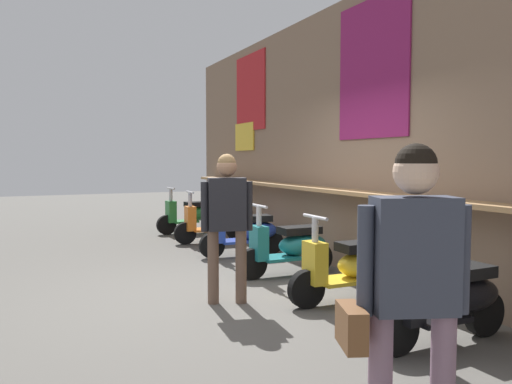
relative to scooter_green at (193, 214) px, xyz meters
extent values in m
plane|color=#56544F|center=(4.89, -1.08, -0.39)|extent=(35.60, 35.60, 0.00)
cube|color=#7F6651|center=(4.89, 0.94, 1.48)|extent=(12.71, 0.25, 3.73)
cube|color=#A87F51|center=(4.89, 0.64, 0.73)|extent=(11.44, 0.36, 0.05)
cube|color=#B22328|center=(1.15, 0.80, 2.45)|extent=(1.30, 0.02, 1.46)
cube|color=#841E56|center=(4.87, 0.80, 2.30)|extent=(1.37, 0.02, 1.75)
cube|color=gold|center=(0.88, 0.80, 1.60)|extent=(0.87, 0.03, 0.54)
ellipsoid|color=#237533|center=(-0.01, 0.17, 0.01)|extent=(0.41, 0.72, 0.30)
cube|color=black|center=(-0.01, 0.12, 0.21)|extent=(0.33, 0.56, 0.10)
cube|color=#237533|center=(0.01, -0.18, -0.14)|extent=(0.40, 0.52, 0.04)
cube|color=#237533|center=(0.02, -0.48, 0.08)|extent=(0.29, 0.17, 0.44)
cylinder|color=#B7B7BC|center=(0.02, -0.48, 0.21)|extent=(0.07, 0.07, 0.70)
cylinder|color=#B7B7BC|center=(0.02, -0.48, 0.56)|extent=(0.46, 0.06, 0.04)
cylinder|color=black|center=(0.03, -0.58, -0.19)|extent=(0.12, 0.40, 0.40)
cylinder|color=black|center=(-0.02, 0.42, -0.19)|extent=(0.12, 0.40, 0.40)
ellipsoid|color=orange|center=(1.37, 0.17, 0.01)|extent=(0.42, 0.72, 0.30)
cube|color=black|center=(1.36, 0.12, 0.21)|extent=(0.33, 0.57, 0.10)
cube|color=orange|center=(1.35, -0.18, -0.14)|extent=(0.41, 0.52, 0.04)
cube|color=orange|center=(1.33, -0.48, 0.08)|extent=(0.29, 0.18, 0.44)
cylinder|color=#B7B7BC|center=(1.33, -0.48, 0.21)|extent=(0.07, 0.07, 0.70)
cylinder|color=#B7B7BC|center=(1.33, -0.48, 0.56)|extent=(0.46, 0.06, 0.04)
cylinder|color=black|center=(1.32, -0.58, -0.19)|extent=(0.12, 0.41, 0.40)
cylinder|color=black|center=(1.38, 0.42, -0.19)|extent=(0.12, 0.41, 0.40)
ellipsoid|color=#233D9E|center=(2.79, 0.17, 0.01)|extent=(0.43, 0.72, 0.30)
cube|color=black|center=(2.79, 0.12, 0.21)|extent=(0.34, 0.57, 0.10)
cube|color=#233D9E|center=(2.77, -0.18, -0.14)|extent=(0.41, 0.52, 0.04)
cube|color=#233D9E|center=(2.75, -0.48, 0.08)|extent=(0.29, 0.18, 0.44)
cylinder|color=#B7B7BC|center=(2.75, -0.48, 0.21)|extent=(0.07, 0.07, 0.70)
cylinder|color=#B7B7BC|center=(2.75, -0.48, 0.56)|extent=(0.46, 0.07, 0.04)
cylinder|color=black|center=(2.74, -0.58, -0.19)|extent=(0.13, 0.41, 0.40)
cylinder|color=black|center=(2.81, 0.42, -0.19)|extent=(0.13, 0.41, 0.40)
ellipsoid|color=#197075|center=(4.25, 0.17, 0.01)|extent=(0.38, 0.70, 0.30)
cube|color=black|center=(4.25, 0.12, 0.21)|extent=(0.30, 0.55, 0.10)
cube|color=#197075|center=(4.25, -0.18, -0.14)|extent=(0.38, 0.50, 0.04)
cube|color=#197075|center=(4.25, -0.48, 0.08)|extent=(0.28, 0.16, 0.44)
cylinder|color=#B7B7BC|center=(4.25, -0.48, 0.21)|extent=(0.07, 0.07, 0.70)
cylinder|color=#B7B7BC|center=(4.25, -0.48, 0.56)|extent=(0.46, 0.04, 0.04)
cylinder|color=black|center=(4.25, -0.58, -0.19)|extent=(0.10, 0.40, 0.40)
cylinder|color=black|center=(4.25, 0.42, -0.19)|extent=(0.10, 0.40, 0.40)
ellipsoid|color=gold|center=(5.62, 0.17, 0.01)|extent=(0.39, 0.71, 0.30)
cube|color=black|center=(5.62, 0.12, 0.21)|extent=(0.31, 0.56, 0.10)
cube|color=gold|center=(5.62, -0.18, -0.14)|extent=(0.39, 0.51, 0.04)
cube|color=gold|center=(5.61, -0.48, 0.08)|extent=(0.28, 0.17, 0.44)
cylinder|color=#B7B7BC|center=(5.61, -0.48, 0.21)|extent=(0.07, 0.07, 0.70)
cylinder|color=#B7B7BC|center=(5.61, -0.48, 0.56)|extent=(0.46, 0.05, 0.04)
cylinder|color=black|center=(5.61, -0.58, -0.19)|extent=(0.11, 0.40, 0.40)
cylinder|color=black|center=(5.63, 0.42, -0.19)|extent=(0.11, 0.40, 0.40)
ellipsoid|color=black|center=(6.97, 0.17, 0.01)|extent=(0.39, 0.71, 0.30)
cube|color=black|center=(6.98, 0.12, 0.21)|extent=(0.31, 0.56, 0.10)
cube|color=black|center=(6.98, -0.18, -0.14)|extent=(0.39, 0.51, 0.04)
cube|color=black|center=(6.99, -0.48, 0.08)|extent=(0.28, 0.17, 0.44)
cylinder|color=#B7B7BC|center=(6.99, -0.48, 0.21)|extent=(0.07, 0.07, 0.70)
cylinder|color=#B7B7BC|center=(6.99, -0.48, 0.56)|extent=(0.46, 0.04, 0.04)
cylinder|color=black|center=(6.99, -0.58, -0.19)|extent=(0.11, 0.40, 0.40)
cylinder|color=black|center=(6.97, 0.42, -0.19)|extent=(0.11, 0.40, 0.40)
cube|color=#383D4C|center=(8.17, -1.51, 0.70)|extent=(0.33, 0.45, 0.57)
sphere|color=beige|center=(8.17, -1.51, 1.10)|extent=(0.22, 0.22, 0.22)
sphere|color=black|center=(8.17, -1.51, 1.14)|extent=(0.20, 0.20, 0.20)
cylinder|color=#383D4C|center=(8.26, -1.29, 0.68)|extent=(0.08, 0.08, 0.54)
cylinder|color=#383D4C|center=(8.08, -1.74, 0.68)|extent=(0.08, 0.08, 0.54)
cube|color=brown|center=(8.08, -1.81, 0.36)|extent=(0.28, 0.19, 0.20)
cylinder|color=brown|center=(5.14, -1.12, 0.01)|extent=(0.12, 0.12, 0.79)
cylinder|color=brown|center=(5.04, -1.40, 0.01)|extent=(0.12, 0.12, 0.79)
cube|color=#232328|center=(5.09, -1.26, 0.68)|extent=(0.29, 0.43, 0.56)
sphere|color=#A37556|center=(5.09, -1.26, 1.08)|extent=(0.21, 0.21, 0.21)
sphere|color=olive|center=(5.09, -1.26, 1.12)|extent=(0.20, 0.20, 0.20)
cylinder|color=#232328|center=(5.15, -1.03, 0.66)|extent=(0.08, 0.08, 0.53)
cylinder|color=#232328|center=(5.03, -1.49, 0.66)|extent=(0.08, 0.08, 0.53)
camera|label=1|loc=(10.02, -3.22, 1.17)|focal=35.04mm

